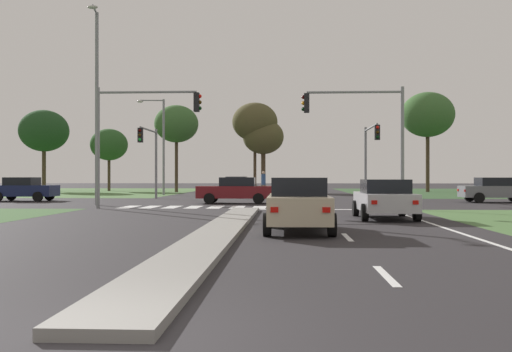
{
  "coord_description": "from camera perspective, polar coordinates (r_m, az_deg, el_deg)",
  "views": [
    {
      "loc": [
        1.87,
        -5.56,
        1.62
      ],
      "look_at": [
        -0.34,
        37.72,
        1.65
      ],
      "focal_mm": 40.93,
      "sensor_mm": 36.0,
      "label": 1
    }
  ],
  "objects": [
    {
      "name": "crosswalk_bar_third",
      "position": [
        30.98,
        -8.2,
        -3.02
      ],
      "size": [
        0.7,
        2.8,
        0.01
      ],
      "primitive_type": "cube",
      "color": "silver",
      "rests_on": "ground"
    },
    {
      "name": "treeline_sixth",
      "position": [
        63.45,
        16.42,
        5.75
      ],
      "size": [
        5.49,
        5.49,
        10.37
      ],
      "color": "#423323",
      "rests_on": "ground"
    },
    {
      "name": "traffic_signal_near_left",
      "position": [
        30.05,
        -11.76,
        4.94
      ],
      "size": [
        5.36,
        0.32,
        6.11
      ],
      "color": "gray",
      "rests_on": "ground"
    },
    {
      "name": "car_silver_near",
      "position": [
        22.84,
        12.45,
        -2.17
      ],
      "size": [
        2.09,
        4.33,
        1.51
      ],
      "color": "#B7B7BC",
      "rests_on": "ground"
    },
    {
      "name": "treeline_third",
      "position": [
        60.6,
        -7.78,
        5.04
      ],
      "size": [
        4.51,
        4.51,
        8.93
      ],
      "color": "#423323",
      "rests_on": "ground"
    },
    {
      "name": "street_lamp_second",
      "position": [
        34.15,
        -15.32,
        7.27
      ],
      "size": [
        0.72,
        1.93,
        10.86
      ],
      "color": "gray",
      "rests_on": "ground"
    },
    {
      "name": "traffic_signal_far_right",
      "position": [
        40.43,
        11.08,
        2.81
      ],
      "size": [
        0.32,
        5.69,
        5.16
      ],
      "color": "gray",
      "rests_on": "ground"
    },
    {
      "name": "lane_dash_near",
      "position": [
        9.85,
        12.6,
        -9.49
      ],
      "size": [
        0.14,
        2.0,
        0.01
      ],
      "primitive_type": "cube",
      "color": "silver",
      "rests_on": "ground"
    },
    {
      "name": "street_lamp_third",
      "position": [
        51.53,
        -9.26,
        3.4
      ],
      "size": [
        2.41,
        0.44,
        8.34
      ],
      "color": "gray",
      "rests_on": "ground"
    },
    {
      "name": "edge_line_right",
      "position": [
        18.33,
        18.76,
        -5.09
      ],
      "size": [
        0.14,
        24.0,
        0.01
      ],
      "primitive_type": "cube",
      "color": "silver",
      "rests_on": "ground"
    },
    {
      "name": "crosswalk_bar_fourth",
      "position": [
        30.78,
        -6.1,
        -3.04
      ],
      "size": [
        0.7,
        2.8,
        0.01
      ],
      "primitive_type": "cube",
      "color": "silver",
      "rests_on": "ground"
    },
    {
      "name": "crosswalk_bar_second",
      "position": [
        31.23,
        -10.28,
        -3.0
      ],
      "size": [
        0.7,
        2.8,
        0.01
      ],
      "primitive_type": "cube",
      "color": "silver",
      "rests_on": "ground"
    },
    {
      "name": "traffic_signal_near_right",
      "position": [
        29.34,
        10.72,
        4.92
      ],
      "size": [
        5.04,
        0.32,
        6.03
      ],
      "color": "gray",
      "rests_on": "ground"
    },
    {
      "name": "grass_verge_far_left",
      "position": [
        66.02,
        -21.58,
        -1.44
      ],
      "size": [
        35.0,
        35.0,
        0.01
      ],
      "primitive_type": "cube",
      "color": "#476B38",
      "rests_on": "ground"
    },
    {
      "name": "car_beige_second",
      "position": [
        17.11,
        4.17,
        -2.76
      ],
      "size": [
        1.96,
        4.41,
        1.59
      ],
      "color": "#BCAD8E",
      "rests_on": "ground"
    },
    {
      "name": "pedestrian_at_median",
      "position": [
        46.17,
        0.74,
        -0.44
      ],
      "size": [
        0.34,
        0.34,
        1.89
      ],
      "rotation": [
        0.0,
        0.0,
        4.48
      ],
      "color": "#9E8966",
      "rests_on": "median_island_far"
    },
    {
      "name": "car_white_fourth",
      "position": [
        48.32,
        -1.93,
        -0.99
      ],
      "size": [
        2.07,
        4.59,
        1.6
      ],
      "rotation": [
        0.0,
        0.0,
        3.14
      ],
      "color": "silver",
      "rests_on": "ground"
    },
    {
      "name": "car_navy_fifth",
      "position": [
        41.22,
        -21.75,
        -1.18
      ],
      "size": [
        4.14,
        2.08,
        1.56
      ],
      "rotation": [
        0.0,
        0.0,
        -1.57
      ],
      "color": "#161E47",
      "rests_on": "ground"
    },
    {
      "name": "lane_dash_second",
      "position": [
        15.74,
        8.9,
        -5.93
      ],
      "size": [
        0.14,
        2.0,
        0.01
      ],
      "primitive_type": "cube",
      "color": "silver",
      "rests_on": "ground"
    },
    {
      "name": "ground_plane",
      "position": [
        35.65,
        -0.09,
        -2.64
      ],
      "size": [
        200.0,
        200.0,
        0.0
      ],
      "primitive_type": "plane",
      "color": "#282628"
    },
    {
      "name": "treeline_near",
      "position": [
        68.59,
        -20.01,
        4.15
      ],
      "size": [
        5.39,
        5.39,
        8.95
      ],
      "color": "#423323",
      "rests_on": "ground"
    },
    {
      "name": "stop_bar_near",
      "position": [
        28.67,
        6.79,
        -3.27
      ],
      "size": [
        6.4,
        0.5,
        0.01
      ],
      "primitive_type": "cube",
      "color": "silver",
      "rests_on": "ground"
    },
    {
      "name": "lane_dash_third",
      "position": [
        21.7,
        7.24,
        -4.31
      ],
      "size": [
        0.14,
        2.0,
        0.01
      ],
      "primitive_type": "cube",
      "color": "silver",
      "rests_on": "ground"
    },
    {
      "name": "car_grey_sixth",
      "position": [
        39.34,
        22.4,
        -1.24
      ],
      "size": [
        4.33,
        2.09,
        1.55
      ],
      "rotation": [
        0.0,
        0.0,
        -1.57
      ],
      "color": "slate",
      "rests_on": "ground"
    },
    {
      "name": "traffic_signal_far_left",
      "position": [
        41.41,
        -10.31,
        2.62
      ],
      "size": [
        0.32,
        4.96,
        5.08
      ],
      "color": "gray",
      "rests_on": "ground"
    },
    {
      "name": "crosswalk_bar_sixth",
      "position": [
        30.51,
        -1.82,
        -3.07
      ],
      "size": [
        0.7,
        2.8,
        0.01
      ],
      "primitive_type": "cube",
      "color": "silver",
      "rests_on": "ground"
    },
    {
      "name": "treeline_fourth",
      "position": [
        61.29,
        -0.11,
        5.28
      ],
      "size": [
        4.76,
        4.76,
        9.34
      ],
      "color": "#423323",
      "rests_on": "ground"
    },
    {
      "name": "treeline_second",
      "position": [
        66.87,
        -14.17,
        2.98
      ],
      "size": [
        4.13,
        4.13,
        6.91
      ],
      "color": "#423323",
      "rests_on": "ground"
    },
    {
      "name": "crosswalk_bar_seventh",
      "position": [
        30.44,
        0.34,
        -3.08
      ],
      "size": [
        0.7,
        2.8,
        0.01
      ],
      "primitive_type": "cube",
      "color": "silver",
      "rests_on": "ground"
    },
    {
      "name": "crosswalk_bar_near",
      "position": [
        31.51,
        -12.32,
        -2.97
      ],
      "size": [
        0.7,
        2.8,
        0.01
      ],
      "primitive_type": "cube",
      "color": "silver",
      "rests_on": "ground"
    },
    {
      "name": "treeline_fifth",
      "position": [
        61.02,
        0.71,
        3.81
      ],
      "size": [
        4.28,
        4.28,
        7.59
      ],
      "color": "#423323",
      "rests_on": "ground"
    },
    {
      "name": "median_island_far",
      "position": [
        60.61,
        1.15,
        -1.5
      ],
      "size": [
        1.2,
        36.0,
        0.14
      ],
      "primitive_type": "cube",
      "color": "#ADA89E",
      "rests_on": "ground"
    },
    {
      "name": "median_island_near",
      "position": [
        16.74,
        -3.52,
        -5.35
      ],
      "size": [
        1.2,
        22.0,
        0.14
      ],
      "primitive_type": "cube",
      "color": "gray",
      "rests_on": "ground"
    },
    {
      "name": "crosswalk_bar_fifth",
      "position": [
        30.62,
        -3.97,
        -3.06
      ],
      "size": [
        0.7,
        2.8,
        0.01
      ],
      "primitive_type": "cube",
      "color": "silver",
      "rests_on": "ground"
    },
    {
      "name": "car_maroon_third",
      "position": [
        34.98,
        -2.01,
        -1.39
      ],
      "size": [
        4.55,
        1.99,
        1.56
      ],
      "rotation": [
        0.0,
        0.0,
        1.57
      ],
      "color": "maroon",
      "rests_on": "ground"
    }
  ]
}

